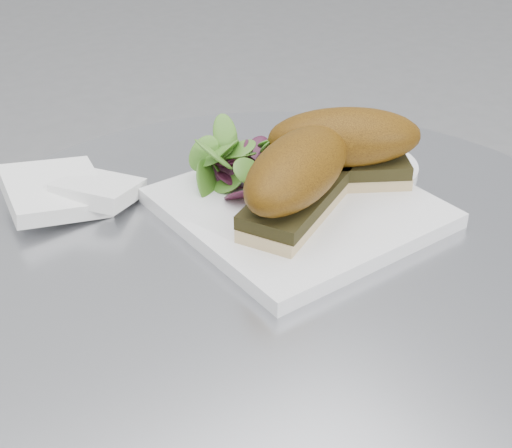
# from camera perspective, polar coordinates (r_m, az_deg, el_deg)

# --- Properties ---
(table) EXTENTS (0.70, 0.70, 0.73)m
(table) POSITION_cam_1_polar(r_m,az_deg,el_deg) (0.83, 1.99, -16.93)
(table) COLOR #B1B3B9
(table) RESTS_ON ground
(plate) EXTENTS (0.25, 0.25, 0.02)m
(plate) POSITION_cam_1_polar(r_m,az_deg,el_deg) (0.73, 3.41, 1.32)
(plate) COLOR white
(plate) RESTS_ON table
(sandwich_left) EXTENTS (0.18, 0.14, 0.08)m
(sandwich_left) POSITION_cam_1_polar(r_m,az_deg,el_deg) (0.68, 3.32, 3.80)
(sandwich_left) COLOR #D3BA84
(sandwich_left) RESTS_ON plate
(sandwich_right) EXTENTS (0.17, 0.14, 0.08)m
(sandwich_right) POSITION_cam_1_polar(r_m,az_deg,el_deg) (0.75, 7.06, 6.30)
(sandwich_right) COLOR #D3BA84
(sandwich_right) RESTS_ON plate
(salad) EXTENTS (0.10, 0.10, 0.05)m
(salad) POSITION_cam_1_polar(r_m,az_deg,el_deg) (0.75, -1.39, 5.23)
(salad) COLOR #5B8D2E
(salad) RESTS_ON plate
(napkin) EXTENTS (0.17, 0.17, 0.02)m
(napkin) POSITION_cam_1_polar(r_m,az_deg,el_deg) (0.77, -14.06, 1.99)
(napkin) COLOR white
(napkin) RESTS_ON table
(saucer) EXTENTS (0.13, 0.13, 0.01)m
(saucer) POSITION_cam_1_polar(r_m,az_deg,el_deg) (0.82, 8.17, 4.46)
(saucer) COLOR white
(saucer) RESTS_ON table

